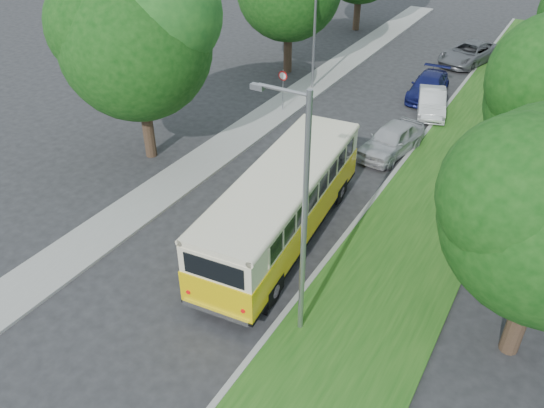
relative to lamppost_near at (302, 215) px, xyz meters
The scene contains 13 objects.
ground 6.56m from the lamppost_near, 149.28° to the left, with size 120.00×120.00×0.00m, color #242426.
curb 8.66m from the lamppost_near, 94.62° to the left, with size 0.20×70.00×0.15m, color gray.
grass_verge 8.82m from the lamppost_near, 76.91° to the left, with size 4.50×70.00×0.13m, color #1D5015.
sidewalk 12.49m from the lamppost_near, 140.22° to the left, with size 2.20×70.00×0.12m, color gray.
treeline 20.58m from the lamppost_near, 92.96° to the left, with size 24.27×41.91×9.46m.
lamppost_near is the anchor object (origin of this frame).
lamppost_far 20.53m from the lamppost_near, 115.71° to the left, with size 1.71×0.16×7.50m.
warning_sign 17.10m from the lamppost_near, 121.02° to the left, with size 0.56×0.10×2.50m.
vintage_bus 5.51m from the lamppost_near, 125.15° to the left, with size 2.66×10.33×3.07m, color yellow, non-canonical shape.
car_silver 13.29m from the lamppost_near, 96.80° to the left, with size 1.80×4.48×1.53m, color #BBBBC0.
car_white 18.96m from the lamppost_near, 93.72° to the left, with size 1.46×4.18×1.38m, color silver.
car_blue 21.31m from the lamppost_near, 95.68° to the left, with size 1.93×4.75×1.38m, color navy.
car_grey 28.72m from the lamppost_near, 92.83° to the left, with size 2.48×5.39×1.50m, color slate.
Camera 1 is at (9.49, -13.13, 12.64)m, focal length 35.00 mm.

